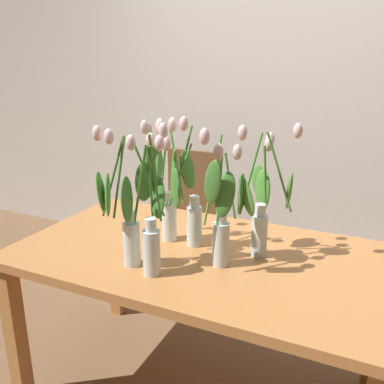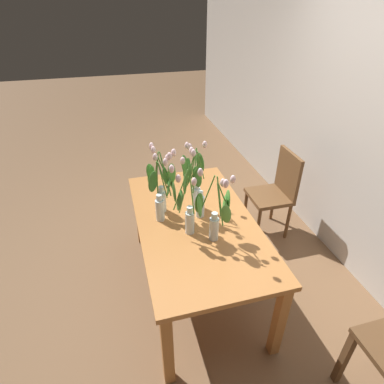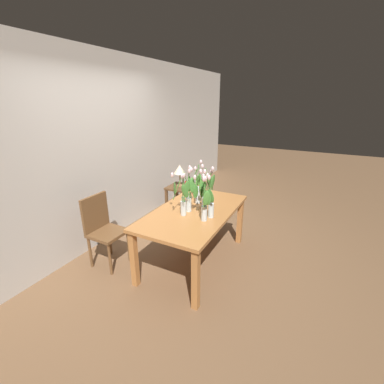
% 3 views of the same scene
% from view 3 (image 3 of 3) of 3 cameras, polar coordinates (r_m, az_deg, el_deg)
% --- Properties ---
extents(ground_plane, '(18.00, 18.00, 0.00)m').
position_cam_3_polar(ground_plane, '(3.61, 0.45, -14.89)').
color(ground_plane, brown).
extents(room_wall_rear, '(9.00, 0.10, 2.70)m').
position_cam_3_polar(room_wall_rear, '(3.95, -19.84, 8.43)').
color(room_wall_rear, beige).
rests_on(room_wall_rear, ground).
extents(dining_table, '(1.60, 0.90, 0.74)m').
position_cam_3_polar(dining_table, '(3.28, 0.48, -5.54)').
color(dining_table, '#B7753D').
rests_on(dining_table, ground).
extents(tulip_vase_0, '(0.15, 0.23, 0.58)m').
position_cam_3_polar(tulip_vase_0, '(2.97, 3.59, -1.64)').
color(tulip_vase_0, silver).
rests_on(tulip_vase_0, dining_table).
extents(tulip_vase_1, '(0.13, 0.22, 0.57)m').
position_cam_3_polar(tulip_vase_1, '(3.24, 3.19, -0.11)').
color(tulip_vase_1, silver).
rests_on(tulip_vase_1, dining_table).
extents(tulip_vase_2, '(0.26, 0.22, 0.57)m').
position_cam_3_polar(tulip_vase_2, '(2.89, 2.81, -2.48)').
color(tulip_vase_2, silver).
rests_on(tulip_vase_2, dining_table).
extents(tulip_vase_3, '(0.23, 0.26, 0.57)m').
position_cam_3_polar(tulip_vase_3, '(3.40, 1.13, 0.99)').
color(tulip_vase_3, silver).
rests_on(tulip_vase_3, dining_table).
extents(tulip_vase_4, '(0.13, 0.17, 0.57)m').
position_cam_3_polar(tulip_vase_4, '(3.12, -0.40, -1.37)').
color(tulip_vase_4, silver).
rests_on(tulip_vase_4, dining_table).
extents(tulip_vase_5, '(0.28, 0.24, 0.58)m').
position_cam_3_polar(tulip_vase_5, '(3.01, -1.90, -1.02)').
color(tulip_vase_5, silver).
rests_on(tulip_vase_5, dining_table).
extents(dining_chair, '(0.40, 0.40, 0.93)m').
position_cam_3_polar(dining_chair, '(3.50, -19.21, -7.25)').
color(dining_chair, brown).
rests_on(dining_chair, ground).
extents(side_table, '(0.44, 0.44, 0.55)m').
position_cam_3_polar(side_table, '(4.76, -2.56, -0.08)').
color(side_table, brown).
rests_on(side_table, ground).
extents(table_lamp, '(0.22, 0.22, 0.40)m').
position_cam_3_polar(table_lamp, '(4.65, -2.75, 4.94)').
color(table_lamp, olive).
rests_on(table_lamp, side_table).
extents(pillar_candle, '(0.06, 0.06, 0.07)m').
position_cam_3_polar(pillar_candle, '(4.77, -1.30, 1.97)').
color(pillar_candle, '#B72D23').
rests_on(pillar_candle, side_table).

